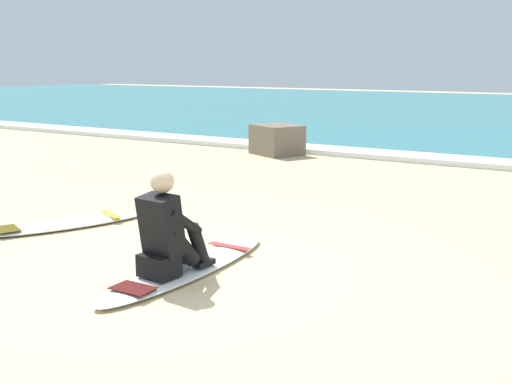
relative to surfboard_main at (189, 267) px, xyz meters
name	(u,v)px	position (x,y,z in m)	size (l,w,h in m)	color
ground_plane	(178,275)	(-0.02, -0.15, -0.04)	(80.00, 80.00, 0.00)	beige
breaking_foam	(435,159)	(-0.02, 7.93, 0.02)	(80.00, 0.90, 0.11)	white
surfboard_main	(189,267)	(0.00, 0.00, 0.00)	(0.55, 2.43, 0.08)	white
surfer_seated	(168,234)	(0.02, -0.31, 0.40)	(0.40, 0.72, 0.95)	black
surfboard_spare_near	(65,224)	(-2.28, 0.51, 0.00)	(1.31, 2.10, 0.08)	white
shoreline_rock	(277,140)	(-3.19, 7.13, 0.28)	(0.97, 0.82, 0.63)	#756656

